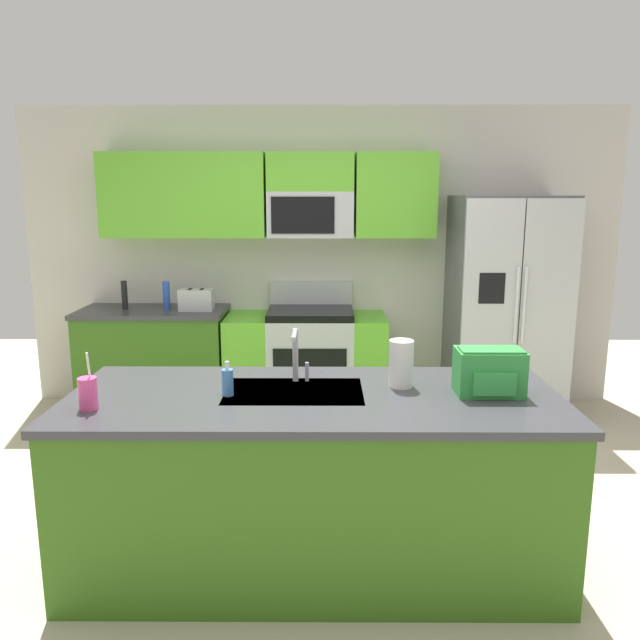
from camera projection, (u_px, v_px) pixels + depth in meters
ground_plane at (321, 513)px, 3.69m from camera, size 9.00×9.00×0.00m
kitchen_wall_unit at (306, 239)px, 5.44m from camera, size 5.20×0.43×2.60m
back_counter at (155, 360)px, 5.37m from camera, size 1.24×0.63×0.90m
range_oven at (306, 361)px, 5.37m from camera, size 1.36×0.61×1.10m
refrigerator at (506, 308)px, 5.19m from camera, size 0.90×0.76×1.85m
island_counter at (314, 479)px, 3.12m from camera, size 2.40×0.99×0.90m
toaster at (196, 300)px, 5.21m from camera, size 0.28×0.16×0.18m
pepper_mill at (125, 295)px, 5.26m from camera, size 0.05×0.05×0.24m
bottle_blue at (166, 295)px, 5.27m from camera, size 0.06×0.06×0.23m
sink_faucet at (296, 351)px, 3.19m from camera, size 0.09×0.21×0.28m
drink_cup_pink at (88, 393)px, 2.81m from camera, size 0.08×0.08×0.27m
soap_dispenser at (228, 382)px, 3.00m from camera, size 0.06×0.06×0.17m
paper_towel_roll at (401, 363)px, 3.13m from camera, size 0.12×0.12×0.24m
backpack at (489, 371)px, 3.01m from camera, size 0.32×0.22×0.23m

